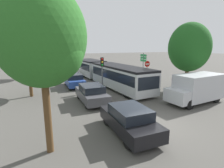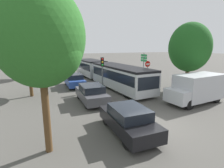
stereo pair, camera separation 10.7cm
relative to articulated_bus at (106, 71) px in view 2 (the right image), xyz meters
name	(u,v)px [view 2 (the right image)]	position (x,y,z in m)	size (l,w,h in m)	color
ground_plane	(154,126)	(-2.02, -12.30, -1.44)	(200.00, 200.00, 0.00)	#4F4C47
articulated_bus	(106,71)	(0.00, 0.00, 0.00)	(3.37, 16.94, 2.50)	silver
city_bus_rear	(50,57)	(-3.88, 30.99, 0.01)	(2.75, 11.71, 2.51)	teal
queued_car_black	(128,120)	(-3.77, -12.36, -0.71)	(1.90, 4.23, 1.45)	black
queued_car_graphite	(91,93)	(-3.96, -6.63, -0.70)	(1.92, 4.28, 1.47)	#47474C
queued_car_blue	(74,80)	(-4.00, -0.38, -0.70)	(1.91, 4.24, 1.46)	#284799
queued_car_white	(66,73)	(-3.88, 5.50, -0.75)	(1.79, 3.98, 1.37)	white
queued_car_silver	(61,68)	(-3.76, 11.23, -0.67)	(1.99, 4.44, 1.52)	#B7BABF
queued_car_navy	(57,65)	(-3.78, 16.81, -0.76)	(1.77, 3.95, 1.35)	navy
white_van	(197,88)	(3.73, -10.20, -0.20)	(5.13, 2.31, 2.31)	#B7BABF
traffic_light	(102,66)	(-1.73, -3.34, 1.06)	(0.37, 0.39, 3.40)	#56595E
no_entry_sign	(147,69)	(4.07, -2.97, 0.43)	(0.70, 0.08, 2.82)	#56595E
direction_sign_post	(144,61)	(5.43, -0.17, 1.13)	(0.11, 1.40, 3.60)	#56595E
tree_left_near	(42,39)	(-7.68, -12.47, 3.33)	(3.49, 3.49, 6.89)	#51381E
tree_left_mid	(27,51)	(-8.44, -2.68, 2.68)	(4.55, 4.55, 6.20)	#51381E
tree_left_far	(34,47)	(-7.79, 7.67, 2.98)	(3.82, 3.82, 6.30)	#51381E
tree_right_near	(190,49)	(6.33, -6.78, 2.81)	(4.07, 4.07, 6.81)	#51381E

